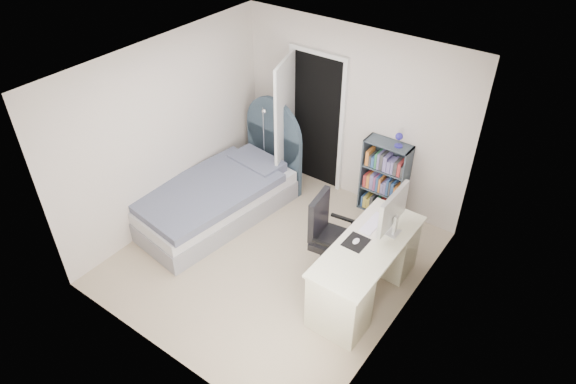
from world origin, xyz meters
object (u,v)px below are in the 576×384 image
Objects in this scene: desk at (366,267)px; nightstand at (279,150)px; bed at (222,195)px; office_chair at (328,233)px; bookcase at (384,181)px; floor_lamp at (265,154)px.

nightstand is at bearing 148.05° from desk.
bed is 1.82m from office_chair.
desk is (0.57, -1.53, -0.09)m from bookcase.
bed is 2.19× the size of office_chair.
floor_lamp is at bearing 154.58° from desk.
bookcase reaches higher than nightstand.
office_chair is (1.75, -1.02, 0.08)m from floor_lamp.
floor_lamp is 2.57m from desk.
office_chair reaches higher than nightstand.
bed is 2.37m from desk.
bookcase is 1.45m from office_chair.
floor_lamp is at bearing 87.43° from bed.
floor_lamp is 1.80m from bookcase.
desk reaches higher than bookcase.
nightstand is 0.47× the size of bookcase.
floor_lamp is (0.00, -0.35, 0.11)m from nightstand.
nightstand is at bearing 90.46° from floor_lamp.
desk is 1.47× the size of office_chair.
nightstand is 0.39× the size of desk.
desk is 0.60m from office_chair.
bookcase is 1.63m from desk.
nightstand is at bearing -177.42° from bookcase.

